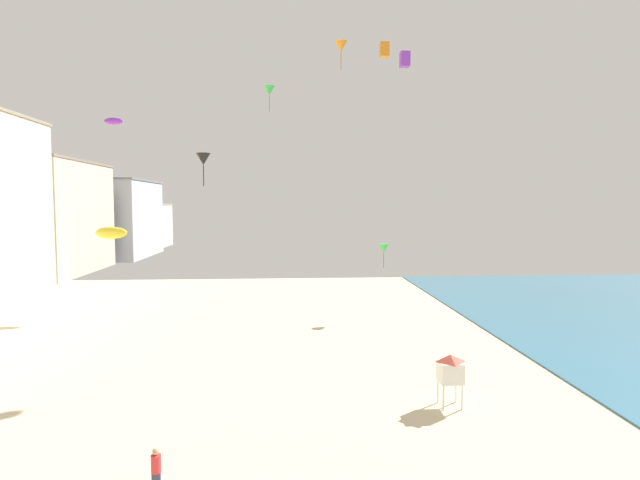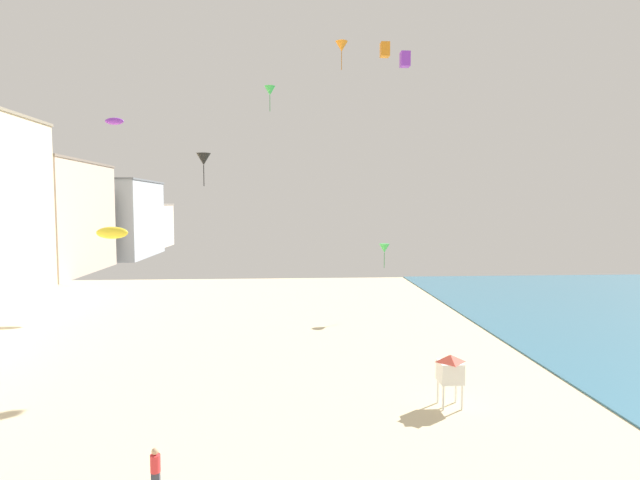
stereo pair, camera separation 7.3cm
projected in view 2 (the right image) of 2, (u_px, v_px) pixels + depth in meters
boardwalk_hotel_far at (46, 217)px, 70.60m from camera, size 12.32×20.97×15.74m
boardwalk_hotel_distant at (104, 219)px, 93.04m from camera, size 16.98×20.83×14.06m
boardwalk_hotel_furthest at (137, 225)px, 113.05m from camera, size 13.10×15.33×9.75m
kite_flyer at (156, 469)px, 16.99m from camera, size 0.34×0.34×1.64m
lifeguard_stand at (450, 369)px, 24.39m from camera, size 1.10×1.10×2.55m
kite_yellow_parafoil at (112, 233)px, 44.82m from camera, size 2.76×0.77×1.07m
kite_green_delta at (270, 91)px, 40.60m from camera, size 0.88×0.88×2.00m
kite_black_delta at (204, 159)px, 30.26m from camera, size 0.87×0.87×1.97m
kite_purple_box at (405, 59)px, 29.22m from camera, size 0.54×0.54×0.84m
kite_purple_parafoil at (114, 121)px, 43.47m from camera, size 1.58×0.44×0.61m
kite_green_delta_2 at (384, 248)px, 44.09m from camera, size 0.93×0.93×2.11m
kite_orange_box at (385, 50)px, 38.16m from camera, size 0.67×0.67×1.06m
kite_orange_delta at (342, 47)px, 42.02m from camera, size 1.02×1.02×2.32m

